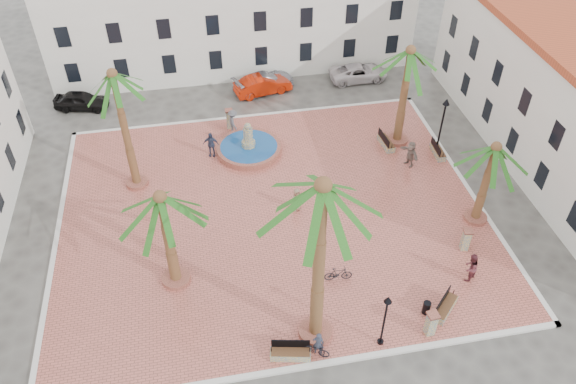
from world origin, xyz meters
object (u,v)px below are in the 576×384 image
object	(u,v)px
palm_nw	(115,87)
bollard_n	(229,118)
bench_e	(438,151)
pedestrian_fountain_a	(297,199)
pedestrian_east	(410,154)
lamppost_e	(443,117)
bench_se	(445,307)
bicycle_b	(338,274)
palm_s	(322,204)
car_silver	(264,81)
bollard_e	(466,239)
pedestrian_fountain_b	(211,144)
litter_bin	(426,308)
bicycle_a	(313,348)
fountain	(249,147)
car_white	(358,73)
cyclist_b	(471,267)
bench_ne	(386,143)
palm_sw	(162,209)
palm_ne	(409,62)
bench_s	(290,353)
car_red	(263,85)
car_black	(81,101)
cyclist_a	(318,344)
palm_e	(493,157)
bollard_se	(431,323)
pedestrian_north	(233,122)
lamppost_s	(386,312)

from	to	relation	value
palm_nw	bollard_n	world-z (taller)	palm_nw
bench_e	pedestrian_fountain_a	world-z (taller)	pedestrian_fountain_a
pedestrian_east	lamppost_e	bearing A→B (deg)	94.17
bench_se	bicycle_b	xyz separation A→B (m)	(-4.94, 3.09, 0.18)
palm_nw	pedestrian_east	size ratio (longest dim) A/B	4.50
palm_s	car_silver	size ratio (longest dim) A/B	1.96
bollard_e	pedestrian_fountain_b	world-z (taller)	pedestrian_fountain_b
litter_bin	bicycle_a	xyz separation A→B (m)	(-6.30, -1.31, 0.05)
lamppost_e	fountain	bearing A→B (deg)	168.81
bench_se	car_white	world-z (taller)	car_white
cyclist_b	car_white	xyz separation A→B (m)	(0.18, 22.32, -0.40)
bench_se	cyclist_b	bearing A→B (deg)	-3.15
bollard_e	bicycle_b	xyz separation A→B (m)	(-7.78, -0.90, -0.30)
bench_ne	pedestrian_fountain_a	bearing A→B (deg)	120.24
fountain	bollard_e	bearing A→B (deg)	-46.71
cyclist_b	pedestrian_east	distance (m)	10.27
litter_bin	palm_sw	bearing A→B (deg)	159.90
palm_ne	bollard_e	size ratio (longest dim) A/B	5.04
palm_sw	bench_s	world-z (taller)	palm_sw
bench_s	car_silver	size ratio (longest dim) A/B	0.39
palm_ne	car_red	distance (m)	13.36
car_black	car_white	world-z (taller)	car_black
bollard_e	pedestrian_fountain_b	bearing A→B (deg)	139.34
palm_s	bench_ne	xyz separation A→B (m)	(8.47, 14.54, -8.50)
cyclist_a	cyclist_b	size ratio (longest dim) A/B	0.84
litter_bin	car_black	distance (m)	30.59
palm_ne	lamppost_e	distance (m)	4.44
palm_ne	bicycle_a	xyz separation A→B (m)	(-9.85, -16.14, -5.87)
fountain	car_black	world-z (taller)	fountain
palm_e	bench_e	xyz separation A→B (m)	(0.20, 6.58, -4.48)
palm_e	cyclist_a	size ratio (longest dim) A/B	3.72
bollard_e	pedestrian_east	xyz separation A→B (m)	(-0.42, 8.10, 0.17)
bench_se	bollard_e	bearing A→B (deg)	10.34
bollard_se	car_silver	size ratio (longest dim) A/B	0.30
bench_ne	litter_bin	xyz separation A→B (m)	(-2.55, -14.38, 0.10)
lamppost_e	car_black	xyz separation A→B (m)	(-25.07, 10.76, -2.40)
palm_sw	bicycle_a	bearing A→B (deg)	-43.03
palm_s	pedestrian_east	xyz separation A→B (m)	(9.35, 12.16, -7.85)
fountain	car_silver	bearing A→B (deg)	74.08
litter_bin	car_black	size ratio (longest dim) A/B	0.19
palm_sw	car_red	size ratio (longest dim) A/B	1.39
bench_se	lamppost_e	xyz separation A→B (m)	(4.82, 13.11, 2.67)
palm_e	pedestrian_fountain_b	distance (m)	18.46
bench_ne	pedestrian_north	distance (m)	11.16
bench_s	pedestrian_east	bearing A→B (deg)	62.47
palm_sw	car_white	bearing A→B (deg)	50.55
fountain	bench_ne	xyz separation A→B (m)	(9.72, -1.21, -0.03)
lamppost_e	pedestrian_fountain_b	bearing A→B (deg)	170.59
bench_se	lamppost_s	distance (m)	4.59
fountain	bollard_se	bearing A→B (deg)	-67.80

